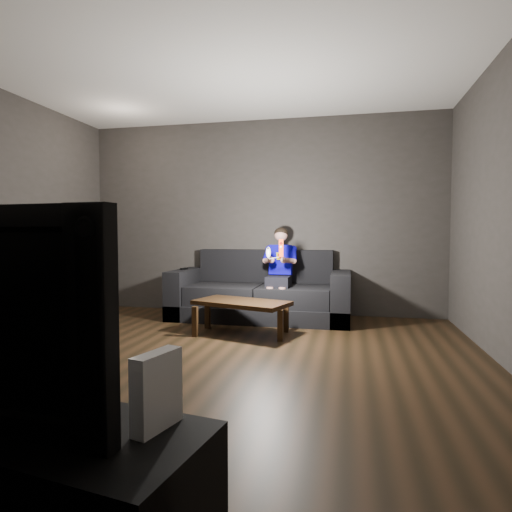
# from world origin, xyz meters

# --- Properties ---
(floor) EXTENTS (5.00, 5.00, 0.00)m
(floor) POSITION_xyz_m (0.00, 0.00, 0.00)
(floor) COLOR black
(floor) RESTS_ON ground
(back_wall) EXTENTS (5.00, 0.04, 2.70)m
(back_wall) POSITION_xyz_m (0.00, 2.50, 1.35)
(back_wall) COLOR #34312D
(back_wall) RESTS_ON ground
(ceiling) EXTENTS (5.00, 5.00, 0.02)m
(ceiling) POSITION_xyz_m (0.00, 0.00, 2.70)
(ceiling) COLOR white
(ceiling) RESTS_ON back_wall
(sofa) EXTENTS (2.31, 1.00, 0.89)m
(sofa) POSITION_xyz_m (0.10, 2.09, 0.29)
(sofa) COLOR black
(sofa) RESTS_ON floor
(child) EXTENTS (0.43, 0.53, 1.07)m
(child) POSITION_xyz_m (0.36, 2.02, 0.73)
(child) COLOR black
(child) RESTS_ON sofa
(wii_remote_red) EXTENTS (0.06, 0.09, 0.22)m
(wii_remote_red) POSITION_xyz_m (0.44, 1.60, 0.94)
(wii_remote_red) COLOR red
(wii_remote_red) RESTS_ON child
(nunchuk_white) EXTENTS (0.08, 0.10, 0.15)m
(nunchuk_white) POSITION_xyz_m (0.29, 1.61, 0.89)
(nunchuk_white) COLOR white
(nunchuk_white) RESTS_ON child
(wii_remote_black) EXTENTS (0.07, 0.14, 0.03)m
(wii_remote_black) POSITION_xyz_m (-0.94, 2.00, 0.64)
(wii_remote_black) COLOR black
(wii_remote_black) RESTS_ON sofa
(coffee_table) EXTENTS (1.14, 0.80, 0.37)m
(coffee_table) POSITION_xyz_m (0.08, 1.14, 0.32)
(coffee_table) COLOR black
(coffee_table) RESTS_ON floor
(wii_console) EXTENTS (0.10, 0.18, 0.23)m
(wii_console) POSITION_xyz_m (0.69, -2.27, 0.66)
(wii_console) COLOR white
(wii_console) RESTS_ON media_console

